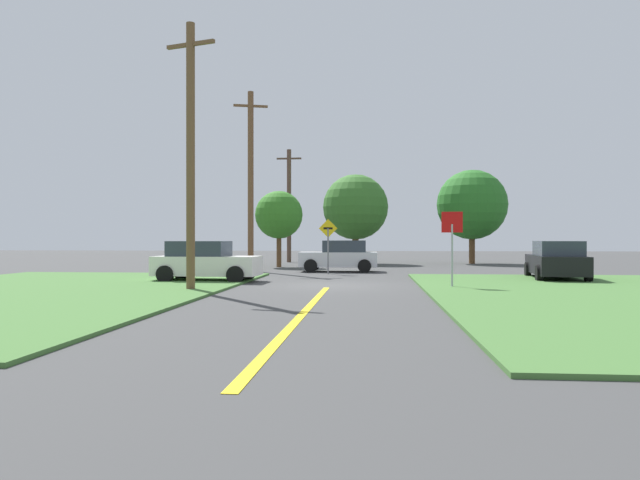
# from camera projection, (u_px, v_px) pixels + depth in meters

# --- Properties ---
(ground_plane) EXTENTS (120.00, 120.00, 0.00)m
(ground_plane) POSITION_uv_depth(u_px,v_px,m) (329.00, 286.00, 21.38)
(ground_plane) COLOR #404040
(grass_verge_left) EXTENTS (12.00, 20.00, 0.08)m
(grass_verge_left) POSITION_uv_depth(u_px,v_px,m) (23.00, 292.00, 18.20)
(grass_verge_left) COLOR #447134
(grass_verge_left) RESTS_ON ground
(lane_stripe_center) EXTENTS (0.20, 14.00, 0.01)m
(lane_stripe_center) POSITION_uv_depth(u_px,v_px,m) (303.00, 313.00, 13.41)
(lane_stripe_center) COLOR yellow
(lane_stripe_center) RESTS_ON ground
(stop_sign) EXTENTS (0.71, 0.12, 2.64)m
(stop_sign) POSITION_uv_depth(u_px,v_px,m) (452.00, 235.00, 20.06)
(stop_sign) COLOR #9EA0A8
(stop_sign) RESTS_ON ground
(car_on_crossroad) EXTENTS (2.46, 4.72, 1.62)m
(car_on_crossroad) POSITION_uv_depth(u_px,v_px,m) (556.00, 261.00, 24.16)
(car_on_crossroad) COLOR black
(car_on_crossroad) RESTS_ON ground
(parked_car_near_building) EXTENTS (4.20, 2.14, 1.62)m
(parked_car_near_building) POSITION_uv_depth(u_px,v_px,m) (205.00, 262.00, 23.28)
(parked_car_near_building) COLOR white
(parked_car_near_building) RESTS_ON ground
(car_approaching_junction) EXTENTS (4.01, 2.00, 1.62)m
(car_approaching_junction) POSITION_uv_depth(u_px,v_px,m) (340.00, 256.00, 30.36)
(car_approaching_junction) COLOR silver
(car_approaching_junction) RESTS_ON ground
(utility_pole_near) EXTENTS (1.76, 0.64, 8.77)m
(utility_pole_near) POSITION_uv_depth(u_px,v_px,m) (191.00, 153.00, 19.11)
(utility_pole_near) COLOR brown
(utility_pole_near) RESTS_ON ground
(utility_pole_mid) EXTENTS (1.76, 0.61, 9.48)m
(utility_pole_mid) POSITION_uv_depth(u_px,v_px,m) (251.00, 179.00, 30.82)
(utility_pole_mid) COLOR brown
(utility_pole_mid) RESTS_ON ground
(utility_pole_far) EXTENTS (1.80, 0.32, 8.19)m
(utility_pole_far) POSITION_uv_depth(u_px,v_px,m) (289.00, 204.00, 42.46)
(utility_pole_far) COLOR brown
(utility_pole_far) RESTS_ON ground
(direction_sign) EXTENTS (0.90, 0.09, 2.67)m
(direction_sign) POSITION_uv_depth(u_px,v_px,m) (328.00, 240.00, 28.36)
(direction_sign) COLOR slate
(direction_sign) RESTS_ON ground
(oak_tree_left) EXTENTS (4.47, 4.47, 6.12)m
(oak_tree_left) POSITION_uv_depth(u_px,v_px,m) (355.00, 207.00, 40.02)
(oak_tree_left) COLOR brown
(oak_tree_left) RESTS_ON ground
(pine_tree_center) EXTENTS (4.78, 4.78, 6.44)m
(pine_tree_center) POSITION_uv_depth(u_px,v_px,m) (472.00, 205.00, 40.10)
(pine_tree_center) COLOR brown
(pine_tree_center) RESTS_ON ground
(oak_tree_right) EXTENTS (2.88, 2.88, 4.59)m
(oak_tree_right) POSITION_uv_depth(u_px,v_px,m) (279.00, 215.00, 35.22)
(oak_tree_right) COLOR brown
(oak_tree_right) RESTS_ON ground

